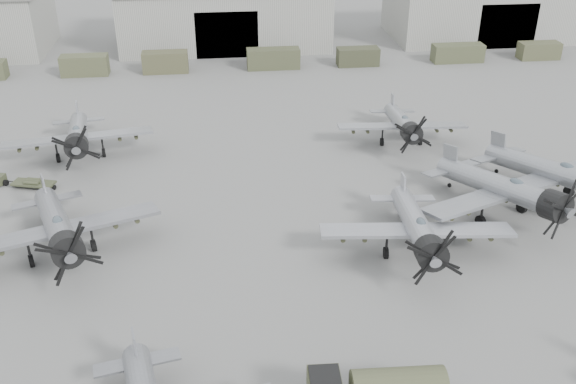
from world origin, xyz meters
name	(u,v)px	position (x,y,z in m)	size (l,w,h in m)	color
ground	(262,342)	(0.00, 0.00, 0.00)	(220.00, 220.00, 0.00)	#595957
hangar_center	(225,12)	(0.00, 61.96, 4.37)	(29.00, 14.80, 8.70)	#A09F95
hangar_right	(490,5)	(38.00, 61.96, 4.37)	(29.00, 14.80, 8.70)	#A09F95
support_truck_2	(85,65)	(-17.42, 50.00, 1.21)	(5.61, 2.20, 2.42)	#464A30
support_truck_3	(165,62)	(-7.77, 50.00, 1.27)	(5.51, 2.20, 2.54)	#46462E
support_truck_4	(273,59)	(5.53, 50.00, 1.23)	(6.54, 2.20, 2.47)	#40432C
support_truck_5	(358,57)	(16.28, 50.00, 1.11)	(5.23, 2.20, 2.22)	#353824
support_truck_6	(458,53)	(29.35, 50.00, 1.12)	(6.53, 2.20, 2.24)	#43472E
support_truck_7	(539,51)	(40.33, 50.00, 1.07)	(5.25, 2.20, 2.15)	#46492F
aircraft_mid_1	(58,228)	(-12.66, 9.82, 2.47)	(13.48, 12.16, 5.43)	gray
aircraft_mid_2	(418,229)	(11.01, 7.12, 2.36)	(13.06, 11.75, 5.20)	#9D9FA5
aircraft_mid_3	(557,174)	(23.88, 13.33, 2.53)	(13.73, 12.41, 5.57)	gray
aircraft_far_0	(78,135)	(-14.04, 25.62, 2.36)	(13.09, 11.78, 5.19)	#909398
aircraft_far_1	(403,124)	(15.11, 25.29, 2.17)	(11.97, 10.77, 4.77)	#96999E
aircraft_extra_817	(508,190)	(19.02, 11.31, 2.53)	(13.73, 12.41, 5.57)	gray
tug_trailer	(9,181)	(-19.08, 21.26, 0.45)	(6.07, 2.78, 1.21)	#3A3F29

